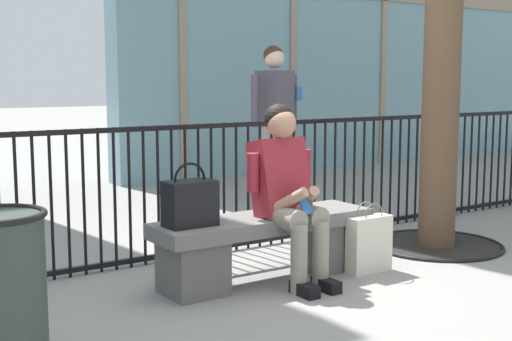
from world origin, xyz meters
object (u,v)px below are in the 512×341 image
object	(u,v)px
stone_bench	(264,241)
handbag_on_bench	(190,202)
seated_person_with_phone	(287,188)
shopping_bag	(369,243)
trash_can	(0,302)
bystander_at_railing	(274,116)

from	to	relation	value
stone_bench	handbag_on_bench	size ratio (longest dim) A/B	3.93
seated_person_with_phone	handbag_on_bench	world-z (taller)	seated_person_with_phone
stone_bench	shopping_bag	world-z (taller)	shopping_bag
shopping_bag	handbag_on_bench	bearing A→B (deg)	168.98
seated_person_with_phone	shopping_bag	distance (m)	0.78
stone_bench	shopping_bag	distance (m)	0.78
stone_bench	trash_can	distance (m)	2.10
seated_person_with_phone	shopping_bag	xyz separation A→B (m)	(0.63, -0.14, -0.44)
seated_person_with_phone	trash_can	bearing A→B (deg)	-162.15
seated_person_with_phone	handbag_on_bench	size ratio (longest dim) A/B	2.97
handbag_on_bench	bystander_at_railing	xyz separation A→B (m)	(2.02, 1.91, 0.40)
trash_can	bystander_at_railing	bearing A→B (deg)	38.39
stone_bench	shopping_bag	xyz separation A→B (m)	(0.73, -0.27, -0.06)
handbag_on_bench	seated_person_with_phone	bearing A→B (deg)	-9.92
shopping_bag	trash_can	xyz separation A→B (m)	(-2.68, -0.52, 0.21)
shopping_bag	trash_can	distance (m)	2.73
stone_bench	bystander_at_railing	bearing A→B (deg)	52.76
stone_bench	bystander_at_railing	size ratio (longest dim) A/B	0.94
shopping_bag	bystander_at_railing	world-z (taller)	bystander_at_railing
bystander_at_railing	handbag_on_bench	bearing A→B (deg)	-136.67
handbag_on_bench	bystander_at_railing	size ratio (longest dim) A/B	0.24
trash_can	shopping_bag	bearing A→B (deg)	11.04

